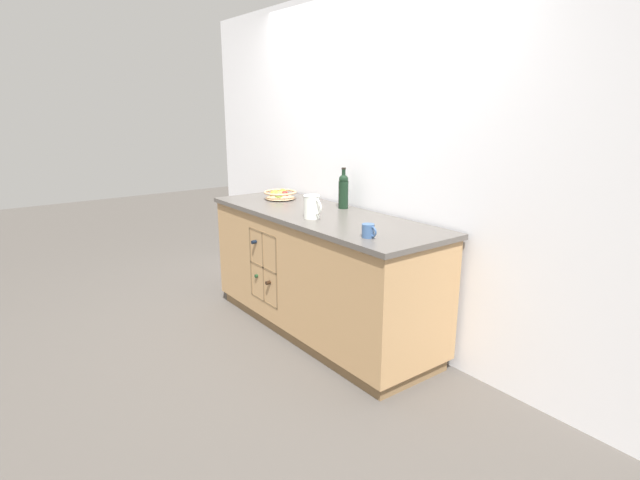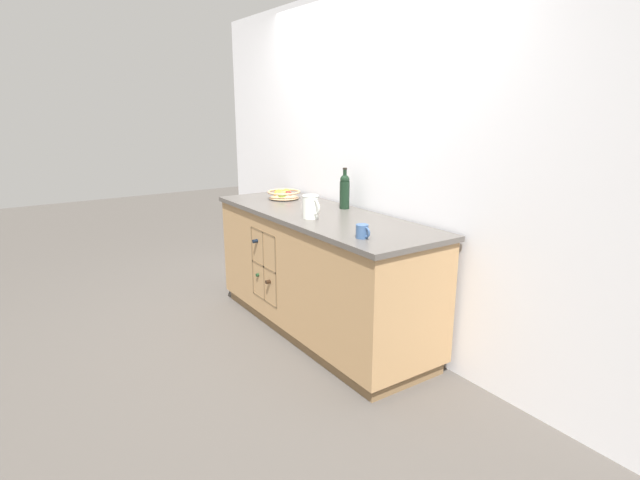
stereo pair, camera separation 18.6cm
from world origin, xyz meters
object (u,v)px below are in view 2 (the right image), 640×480
ceramic_mug (362,231)px  standing_wine_bottle (345,190)px  white_pitcher (311,206)px  fruit_bowl (284,194)px

ceramic_mug → standing_wine_bottle: size_ratio=0.35×
ceramic_mug → white_pitcher: bearing=176.4°
standing_wine_bottle → ceramic_mug: bearing=-29.7°
white_pitcher → fruit_bowl: bearing=164.0°
white_pitcher → ceramic_mug: (0.63, -0.04, -0.04)m
fruit_bowl → white_pitcher: 0.79m
fruit_bowl → standing_wine_bottle: (0.62, 0.18, 0.10)m
fruit_bowl → ceramic_mug: ceramic_mug is taller
ceramic_mug → standing_wine_bottle: bearing=150.3°
fruit_bowl → standing_wine_bottle: bearing=16.6°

